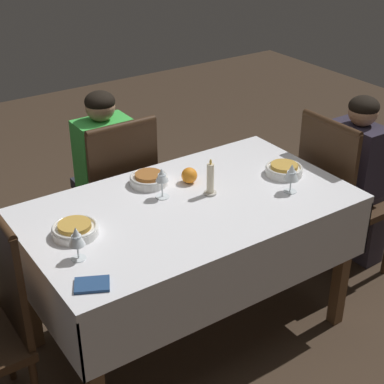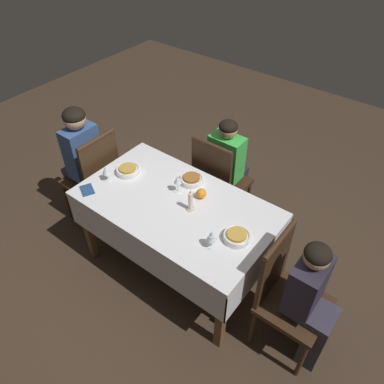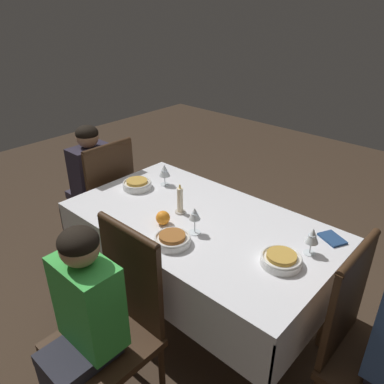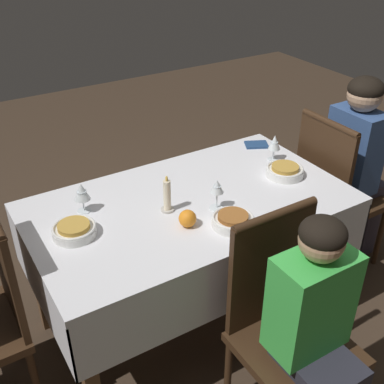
{
  "view_description": "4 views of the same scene",
  "coord_description": "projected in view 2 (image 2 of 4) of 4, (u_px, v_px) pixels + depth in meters",
  "views": [
    {
      "loc": [
        -1.3,
        -1.95,
        2.1
      ],
      "look_at": [
        -0.03,
        -0.07,
        0.87
      ],
      "focal_mm": 55.0,
      "sensor_mm": 36.0,
      "label": 1
    },
    {
      "loc": [
        1.35,
        -1.55,
        2.71
      ],
      "look_at": [
        0.09,
        0.08,
        0.87
      ],
      "focal_mm": 35.0,
      "sensor_mm": 36.0,
      "label": 2
    },
    {
      "loc": [
        -1.18,
        1.35,
        1.88
      ],
      "look_at": [
        0.03,
        0.02,
        0.94
      ],
      "focal_mm": 35.0,
      "sensor_mm": 36.0,
      "label": 3
    },
    {
      "loc": [
        0.99,
        1.64,
        1.99
      ],
      "look_at": [
        -0.01,
        -0.01,
        0.81
      ],
      "focal_mm": 45.0,
      "sensor_mm": 36.0,
      "label": 4
    }
  ],
  "objects": [
    {
      "name": "person_child_dark",
      "position": [
        312.0,
        301.0,
        2.4
      ],
      "size": [
        0.33,
        0.3,
        1.08
      ],
      "rotation": [
        0.0,
        0.0,
        1.57
      ],
      "color": "#383342",
      "rests_on": "ground_plane"
    },
    {
      "name": "candle_centerpiece",
      "position": [
        191.0,
        202.0,
        2.72
      ],
      "size": [
        0.06,
        0.06,
        0.18
      ],
      "color": "beige",
      "rests_on": "dining_table"
    },
    {
      "name": "bowl_east",
      "position": [
        237.0,
        236.0,
        2.53
      ],
      "size": [
        0.19,
        0.19,
        0.06
      ],
      "color": "white",
      "rests_on": "dining_table"
    },
    {
      "name": "chair_north",
      "position": [
        218.0,
        180.0,
        3.39
      ],
      "size": [
        0.43,
        0.43,
        1.0
      ],
      "rotation": [
        0.0,
        0.0,
        3.14
      ],
      "color": "#382314",
      "rests_on": "ground_plane"
    },
    {
      "name": "bowl_north",
      "position": [
        191.0,
        179.0,
        2.99
      ],
      "size": [
        0.19,
        0.19,
        0.06
      ],
      "color": "white",
      "rests_on": "dining_table"
    },
    {
      "name": "bowl_west",
      "position": [
        128.0,
        170.0,
        3.08
      ],
      "size": [
        0.19,
        0.19,
        0.06
      ],
      "color": "white",
      "rests_on": "dining_table"
    },
    {
      "name": "wine_glass_north",
      "position": [
        178.0,
        180.0,
        2.85
      ],
      "size": [
        0.07,
        0.07,
        0.15
      ],
      "color": "white",
      "rests_on": "dining_table"
    },
    {
      "name": "wine_glass_east",
      "position": [
        212.0,
        236.0,
        2.44
      ],
      "size": [
        0.07,
        0.07,
        0.15
      ],
      "color": "white",
      "rests_on": "dining_table"
    },
    {
      "name": "wine_glass_west",
      "position": [
        106.0,
        170.0,
        2.96
      ],
      "size": [
        0.07,
        0.07,
        0.15
      ],
      "color": "white",
      "rests_on": "dining_table"
    },
    {
      "name": "dining_table",
      "position": [
        176.0,
        213.0,
        2.89
      ],
      "size": [
        1.52,
        0.87,
        0.77
      ],
      "color": "silver",
      "rests_on": "ground_plane"
    },
    {
      "name": "chair_east",
      "position": [
        286.0,
        292.0,
        2.51
      ],
      "size": [
        0.43,
        0.43,
        1.0
      ],
      "rotation": [
        0.0,
        0.0,
        1.57
      ],
      "color": "#382314",
      "rests_on": "ground_plane"
    },
    {
      "name": "person_adult_denim",
      "position": [
        80.0,
        157.0,
        3.41
      ],
      "size": [
        0.34,
        0.3,
        1.19
      ],
      "rotation": [
        0.0,
        0.0,
        -1.57
      ],
      "color": "#383342",
      "rests_on": "ground_plane"
    },
    {
      "name": "chair_west",
      "position": [
        95.0,
        176.0,
        3.43
      ],
      "size": [
        0.43,
        0.43,
        1.0
      ],
      "rotation": [
        0.0,
        0.0,
        -1.57
      ],
      "color": "#382314",
      "rests_on": "ground_plane"
    },
    {
      "name": "person_child_green",
      "position": [
        229.0,
        165.0,
        3.45
      ],
      "size": [
        0.3,
        0.33,
        1.1
      ],
      "rotation": [
        0.0,
        0.0,
        3.14
      ],
      "color": "#282833",
      "rests_on": "ground_plane"
    },
    {
      "name": "orange_fruit",
      "position": [
        201.0,
        194.0,
        2.84
      ],
      "size": [
        0.08,
        0.08,
        0.08
      ],
      "primitive_type": "sphere",
      "color": "orange",
      "rests_on": "dining_table"
    },
    {
      "name": "ground_plane",
      "position": [
        178.0,
        266.0,
        3.33
      ],
      "size": [
        8.0,
        8.0,
        0.0
      ],
      "primitive_type": "plane",
      "color": "#3D2D21"
    },
    {
      "name": "napkin_red_folded",
      "position": [
        87.0,
        190.0,
        2.92
      ],
      "size": [
        0.16,
        0.14,
        0.01
      ],
      "rotation": [
        0.0,
        0.0,
        -0.46
      ],
      "color": "navy",
      "rests_on": "dining_table"
    }
  ]
}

